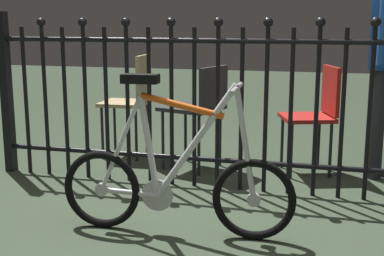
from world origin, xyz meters
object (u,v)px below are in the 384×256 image
Objects in this scene: bicycle at (175,181)px; person_visitor at (382,48)px; chair_charcoal at (200,104)px; chair_red at (317,109)px; chair_tan at (133,95)px.

person_visitor is at bearing 52.26° from bicycle.
chair_charcoal is 1.43m from person_visitor.
chair_tan reaches higher than chair_red.
chair_tan is at bearing 118.68° from bicycle.
chair_tan is (-0.86, 1.56, 0.24)m from bicycle.
person_visitor is at bearing -2.12° from chair_tan.
chair_red is (0.90, 0.14, -0.03)m from chair_charcoal.
chair_tan is (-1.56, 0.11, 0.04)m from chair_red.
chair_red is 1.57m from chair_tan.
bicycle is 1.58× the size of chair_red.
bicycle reaches higher than chair_red.
chair_tan is 0.54× the size of person_visitor.
person_visitor is (0.45, 0.04, 0.47)m from chair_red.
chair_charcoal is 0.91m from chair_red.
chair_tan is 2.06m from person_visitor.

